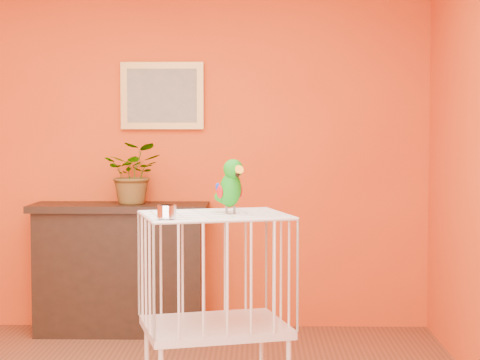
{
  "coord_description": "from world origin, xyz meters",
  "views": [
    {
      "loc": [
        0.71,
        -3.78,
        1.48
      ],
      "look_at": [
        0.62,
        0.24,
        1.24
      ],
      "focal_mm": 60.0,
      "sensor_mm": 36.0,
      "label": 1
    }
  ],
  "objects": [
    {
      "name": "room_shell",
      "position": [
        0.0,
        0.0,
        1.58
      ],
      "size": [
        4.5,
        4.5,
        4.5
      ],
      "color": "#DF5015",
      "rests_on": "ground"
    },
    {
      "name": "console_cabinet",
      "position": [
        -0.29,
        2.02,
        0.48
      ],
      "size": [
        1.29,
        0.46,
        0.95
      ],
      "color": "black",
      "rests_on": "ground"
    },
    {
      "name": "potted_plant",
      "position": [
        -0.19,
        1.99,
        1.13
      ],
      "size": [
        0.42,
        0.46,
        0.35
      ],
      "primitive_type": "imported",
      "rotation": [
        0.0,
        0.0,
        -0.03
      ],
      "color": "#26722D",
      "rests_on": "console_cabinet"
    },
    {
      "name": "framed_picture",
      "position": [
        0.0,
        2.22,
        1.75
      ],
      "size": [
        0.62,
        0.04,
        0.5
      ],
      "color": "#B48440",
      "rests_on": "room_shell"
    },
    {
      "name": "birdcage",
      "position": [
        0.5,
        0.18,
        0.56
      ],
      "size": [
        0.81,
        0.7,
        1.07
      ],
      "rotation": [
        0.0,
        0.0,
        0.27
      ],
      "color": "silver",
      "rests_on": "ground"
    },
    {
      "name": "feed_cup",
      "position": [
        0.28,
        -0.05,
        1.11
      ],
      "size": [
        0.09,
        0.09,
        0.06
      ],
      "primitive_type": "cylinder",
      "color": "silver",
      "rests_on": "birdcage"
    },
    {
      "name": "parrot",
      "position": [
        0.58,
        0.22,
        1.21
      ],
      "size": [
        0.17,
        0.24,
        0.28
      ],
      "rotation": [
        0.0,
        0.0,
        0.5
      ],
      "color": "#59544C",
      "rests_on": "birdcage"
    }
  ]
}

